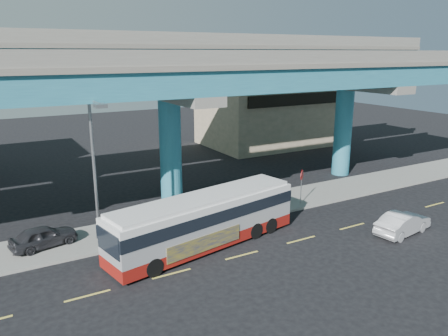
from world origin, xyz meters
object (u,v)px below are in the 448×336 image
transit_bus (205,219)px  parked_car (44,236)px  street_lamp (96,155)px  stop_sign (302,180)px  sedan (403,223)px

transit_bus → parked_car: bearing=142.1°
parked_car → street_lamp: (2.59, -2.23, 4.69)m
transit_bus → street_lamp: size_ratio=1.42×
stop_sign → parked_car: bearing=160.9°
stop_sign → transit_bus: bearing=-178.2°
street_lamp → parked_car: bearing=139.3°
sedan → stop_sign: bearing=9.3°
transit_bus → sedan: bearing=-32.3°
transit_bus → parked_car: 8.77m
transit_bus → street_lamp: bearing=150.7°
sedan → stop_sign: 7.17m
transit_bus → stop_sign: bearing=4.8°
transit_bus → sedan: 11.72m
sedan → parked_car: size_ratio=1.12×
parked_car → stop_sign: size_ratio=1.51×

